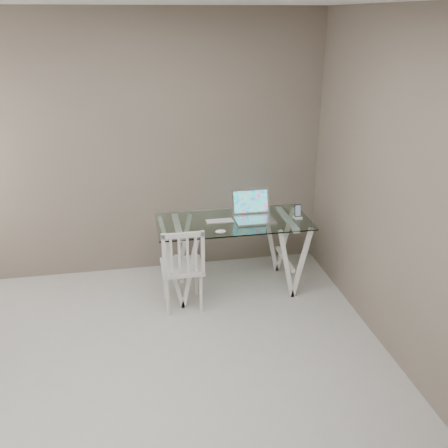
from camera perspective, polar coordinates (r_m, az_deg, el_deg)
The scene contains 7 objects.
room at distance 2.96m, azimuth -11.59°, elevation 4.72°, with size 4.50×4.52×2.71m.
desk at distance 5.04m, azimuth 1.05°, elevation -3.48°, with size 1.50×0.70×0.75m.
chair at distance 4.66m, azimuth -4.74°, elevation -4.71°, with size 0.39×0.39×0.85m.
laptop at distance 4.95m, azimuth 3.31°, elevation 1.39°, with size 0.38×0.34×0.26m.
keyboard at distance 4.88m, azimuth -0.54°, elevation 0.34°, with size 0.28×0.12×0.01m, color silver.
mouse at distance 4.61m, azimuth -0.39°, elevation -0.86°, with size 0.10×0.06×0.03m, color white.
phone_dock at distance 5.00m, azimuth 8.43°, elevation 1.08°, with size 0.08×0.08×0.14m.
Camera 1 is at (0.01, -2.81, 2.61)m, focal length 40.00 mm.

